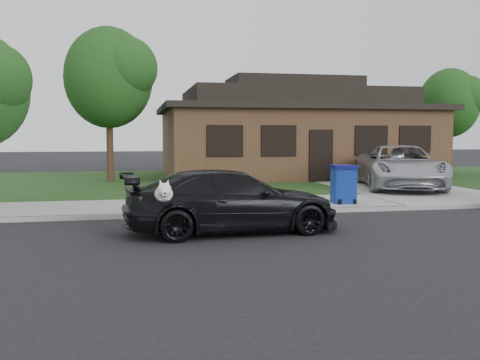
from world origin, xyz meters
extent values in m
plane|color=black|center=(0.00, 0.00, 0.00)|extent=(120.00, 120.00, 0.00)
cube|color=gray|center=(0.00, 5.00, 0.06)|extent=(60.00, 3.00, 0.12)
cube|color=gray|center=(0.00, 3.50, 0.06)|extent=(60.00, 0.12, 0.12)
cube|color=#193814|center=(0.00, 13.00, 0.07)|extent=(60.00, 13.00, 0.13)
cube|color=gray|center=(6.00, 10.00, 0.07)|extent=(4.50, 13.00, 0.14)
imported|color=black|center=(-1.55, 1.18, 0.66)|extent=(4.69, 2.20, 1.32)
ellipsoid|color=white|center=(-3.02, 0.33, 0.94)|extent=(0.34, 0.40, 0.30)
sphere|color=white|center=(-3.02, 0.10, 1.04)|extent=(0.26, 0.26, 0.26)
cube|color=white|center=(-3.02, -0.02, 0.99)|extent=(0.09, 0.12, 0.08)
sphere|color=black|center=(-3.02, -0.08, 0.99)|extent=(0.04, 0.04, 0.04)
cone|color=white|center=(-3.08, 0.15, 1.17)|extent=(0.11, 0.11, 0.14)
cone|color=white|center=(-2.95, 0.15, 1.17)|extent=(0.11, 0.11, 0.14)
imported|color=#B3B5BA|center=(5.91, 7.97, 0.92)|extent=(4.09, 6.12, 1.56)
cube|color=navy|center=(2.30, 4.43, 0.61)|extent=(0.65, 0.65, 0.98)
cube|color=#070B52|center=(2.30, 4.43, 1.16)|extent=(0.71, 0.71, 0.11)
cylinder|color=black|center=(2.08, 4.13, 0.20)|extent=(0.07, 0.16, 0.15)
cylinder|color=black|center=(2.52, 4.13, 0.20)|extent=(0.07, 0.16, 0.15)
cube|color=#422B1C|center=(4.00, 15.00, 1.63)|extent=(12.00, 8.00, 3.00)
cube|color=black|center=(4.00, 15.00, 3.25)|extent=(12.60, 8.60, 0.25)
cube|color=black|center=(4.00, 15.00, 3.78)|extent=(10.00, 6.50, 0.80)
cube|color=black|center=(4.00, 15.00, 4.48)|extent=(6.00, 3.50, 0.60)
cube|color=black|center=(4.00, 10.97, 1.23)|extent=(1.00, 0.06, 2.10)
cube|color=black|center=(0.00, 10.97, 1.83)|extent=(1.30, 0.05, 1.10)
cube|color=black|center=(2.20, 10.97, 1.83)|extent=(1.30, 0.05, 1.10)
cube|color=black|center=(6.20, 10.97, 1.83)|extent=(1.30, 0.05, 1.10)
cube|color=black|center=(8.20, 10.97, 1.83)|extent=(1.30, 0.05, 1.10)
cylinder|color=#332114|center=(-4.50, 13.00, 1.37)|extent=(0.28, 0.28, 2.48)
ellipsoid|color=#143811|center=(-4.50, 13.00, 4.41)|extent=(3.60, 3.60, 4.14)
sphere|color=#26591E|center=(-3.78, 12.46, 4.77)|extent=(2.52, 2.52, 2.52)
cylinder|color=#332114|center=(12.00, 14.50, 1.14)|extent=(0.28, 0.28, 2.03)
ellipsoid|color=#143811|center=(12.00, 14.50, 3.65)|extent=(3.00, 3.00, 3.45)
sphere|color=#26591E|center=(12.60, 14.05, 3.95)|extent=(2.10, 2.10, 2.10)
camera|label=1|loc=(-3.59, -9.84, 2.05)|focal=40.00mm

